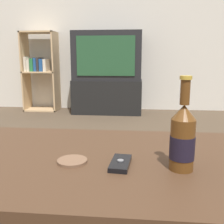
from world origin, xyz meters
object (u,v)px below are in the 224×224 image
at_px(tv_stand, 108,96).
at_px(cell_phone, 120,163).
at_px(beer_bottle, 183,138).
at_px(television, 107,56).
at_px(bookshelf, 40,70).

distance_m(tv_stand, cell_phone, 2.82).
height_order(beer_bottle, cell_phone, beer_bottle).
relative_size(tv_stand, beer_bottle, 3.47).
distance_m(television, beer_bottle, 2.86).
xyz_separation_m(television, beer_bottle, (0.52, -2.80, -0.24)).
relative_size(television, beer_bottle, 3.38).
xyz_separation_m(tv_stand, television, (0.00, -0.00, 0.54)).
height_order(bookshelf, beer_bottle, bookshelf).
height_order(tv_stand, beer_bottle, beer_bottle).
xyz_separation_m(bookshelf, cell_phone, (1.32, -2.87, -0.15)).
xyz_separation_m(tv_stand, bookshelf, (-0.97, 0.08, 0.35)).
height_order(tv_stand, bookshelf, bookshelf).
relative_size(tv_stand, television, 1.03).
bearing_deg(television, cell_phone, -82.81).
bearing_deg(tv_stand, television, -90.00).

